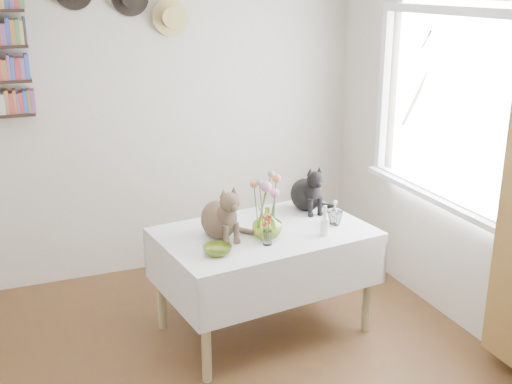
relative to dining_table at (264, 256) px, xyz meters
name	(u,v)px	position (x,y,z in m)	size (l,w,h in m)	color
room	(204,218)	(-0.70, -0.93, 0.70)	(4.08, 4.58, 2.58)	brown
window	(443,122)	(1.26, -0.13, 0.84)	(0.12, 1.52, 1.32)	white
dining_table	(264,256)	(0.00, 0.00, 0.00)	(1.48, 1.05, 0.74)	white
tabby_cat	(219,210)	(-0.31, 0.01, 0.37)	(0.25, 0.32, 0.37)	brown
black_cat	(306,186)	(0.44, 0.27, 0.36)	(0.24, 0.30, 0.35)	black
flower_vase	(267,223)	(-0.03, -0.11, 0.28)	(0.19, 0.19, 0.20)	#BBD650
green_bowl	(217,250)	(-0.41, -0.25, 0.21)	(0.18, 0.18, 0.06)	#BBD650
drinking_glass	(335,217)	(0.49, -0.07, 0.23)	(0.11, 0.11, 0.10)	white
candlestick	(324,225)	(0.33, -0.22, 0.25)	(0.06, 0.06, 0.20)	white
berry_jar	(267,229)	(-0.07, -0.22, 0.28)	(0.06, 0.06, 0.23)	white
porcelain_figurine	(335,208)	(0.59, 0.12, 0.22)	(0.05, 0.05, 0.10)	white
flower_bouquet	(266,187)	(-0.03, -0.10, 0.52)	(0.17, 0.12, 0.39)	#4C7233
wall_hats	(126,2)	(-0.58, 1.25, 1.61)	(0.98, 0.09, 0.48)	black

